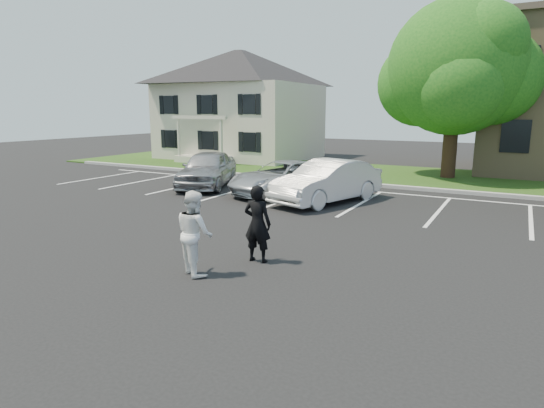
# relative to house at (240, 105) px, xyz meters

# --- Properties ---
(ground_plane) EXTENTS (90.00, 90.00, 0.00)m
(ground_plane) POSITION_rel_house_xyz_m (13.00, -19.97, -3.83)
(ground_plane) COLOR black
(ground_plane) RESTS_ON ground
(curb) EXTENTS (40.00, 0.30, 0.15)m
(curb) POSITION_rel_house_xyz_m (13.00, -7.97, -3.75)
(curb) COLOR gray
(curb) RESTS_ON ground
(grass_strip) EXTENTS (44.00, 8.00, 0.08)m
(grass_strip) POSITION_rel_house_xyz_m (13.00, -3.97, -3.79)
(grass_strip) COLOR #1B4012
(grass_strip) RESTS_ON ground
(stall_lines) EXTENTS (34.00, 5.36, 0.01)m
(stall_lines) POSITION_rel_house_xyz_m (14.40, -11.02, -3.82)
(stall_lines) COLOR white
(stall_lines) RESTS_ON ground
(house) EXTENTS (10.30, 9.22, 7.60)m
(house) POSITION_rel_house_xyz_m (0.00, 0.00, 0.00)
(house) COLOR beige
(house) RESTS_ON ground
(tree) EXTENTS (7.80, 7.20, 8.80)m
(tree) POSITION_rel_house_xyz_m (15.01, -3.60, 1.52)
(tree) COLOR black
(tree) RESTS_ON ground
(man_black_suit) EXTENTS (0.69, 0.49, 1.80)m
(man_black_suit) POSITION_rel_house_xyz_m (12.97, -19.61, -2.93)
(man_black_suit) COLOR black
(man_black_suit) RESTS_ON ground
(man_white_shirt) EXTENTS (1.10, 1.02, 1.81)m
(man_white_shirt) POSITION_rel_house_xyz_m (12.20, -20.93, -2.92)
(man_white_shirt) COLOR white
(man_white_shirt) RESTS_ON ground
(car_silver_west) EXTENTS (3.57, 5.24, 1.66)m
(car_silver_west) POSITION_rel_house_xyz_m (5.63, -11.65, -3.00)
(car_silver_west) COLOR #A2A2A6
(car_silver_west) RESTS_ON ground
(car_silver_minivan) EXTENTS (3.77, 5.45, 1.38)m
(car_silver_minivan) POSITION_rel_house_xyz_m (9.51, -11.62, -3.14)
(car_silver_minivan) COLOR #B8BBC1
(car_silver_minivan) RESTS_ON ground
(car_white_sedan) EXTENTS (3.10, 5.15, 1.60)m
(car_white_sedan) POSITION_rel_house_xyz_m (11.77, -12.37, -3.03)
(car_white_sedan) COLOR silver
(car_white_sedan) RESTS_ON ground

